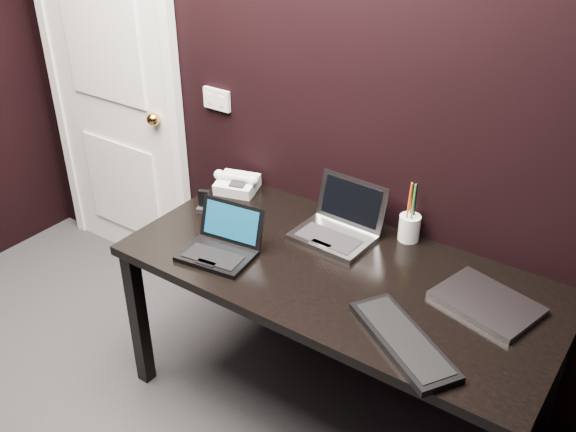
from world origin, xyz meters
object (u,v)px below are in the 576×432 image
Objects in this scene: silver_laptop at (338,227)px; ext_keyboard at (403,340)px; mobile_phone at (204,203)px; netbook at (221,246)px; closed_laptop at (487,303)px; desk at (338,285)px; desk_phone at (237,183)px; pen_cup at (409,227)px; door at (111,86)px.

ext_keyboard is at bearing -40.56° from silver_laptop.
mobile_phone is (-1.12, 0.29, 0.02)m from ext_keyboard.
netbook reaches higher than closed_laptop.
desk is at bearing 148.10° from ext_keyboard.
desk_phone is 0.23m from mobile_phone.
netbook reaches higher than mobile_phone.
netbook is 0.67× the size of ext_keyboard.
mobile_phone is at bearing -165.27° from silver_laptop.
pen_cup is at bearing 114.28° from ext_keyboard.
desk is 5.19× the size of silver_laptop.
ext_keyboard reaches higher than desk.
pen_cup reaches higher than desk.
silver_laptop is at bearing 14.73° from mobile_phone.
ext_keyboard is (2.04, -0.62, -0.29)m from door.
netbook is 1.21× the size of pen_cup.
desk is 0.40m from pen_cup.
netbook is 3.20× the size of mobile_phone.
ext_keyboard is (0.52, -0.45, -0.03)m from silver_laptop.
netbook is at bearing 175.42° from ext_keyboard.
pen_cup is at bearing 42.97° from netbook.
silver_laptop is 3.33× the size of mobile_phone.
door reaches higher than pen_cup.
door reaches higher than silver_laptop.
desk_phone is (-1.27, 0.17, 0.03)m from closed_laptop.
ext_keyboard is 1.81× the size of pen_cup.
desk_phone is at bearing 88.83° from mobile_phone.
desk_phone is (-1.12, 0.52, 0.03)m from ext_keyboard.
door is at bearing 167.18° from desk.
closed_laptop is at bearing 11.16° from desk.
door is 1.26× the size of desk.
silver_laptop reaches higher than closed_laptop.
silver_laptop is at bearing 122.51° from desk.
desk is 6.53× the size of pen_cup.
door is 1.55m from silver_laptop.
closed_laptop is at bearing 2.83° from mobile_phone.
door reaches higher than desk.
ext_keyboard is at bearing -16.90° from door.
netbook is 1.38× the size of desk_phone.
pen_cup is (1.77, -0.03, -0.24)m from door.
door is 1.35m from netbook.
ext_keyboard is at bearing -24.92° from desk_phone.
netbook reaches higher than ext_keyboard.
ext_keyboard is (0.84, -0.07, -0.02)m from netbook.
silver_laptop is at bearing -6.83° from desk_phone.
closed_laptop is 1.52× the size of pen_cup.
silver_laptop is at bearing 50.67° from netbook.
pen_cup is at bearing -0.81° from door.
pen_cup is (-0.27, 0.60, 0.05)m from ext_keyboard.
mobile_phone is (-1.28, -0.06, 0.02)m from closed_laptop.
door is 1.73m from desk.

